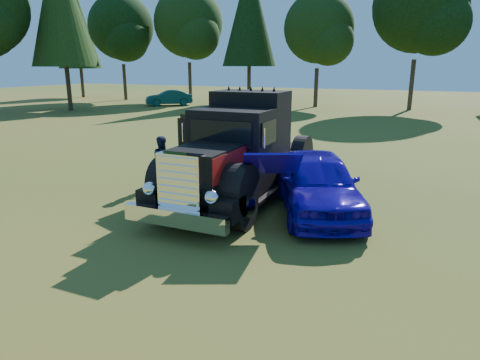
% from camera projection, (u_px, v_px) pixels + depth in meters
% --- Properties ---
extents(ground, '(120.00, 120.00, 0.00)m').
position_uv_depth(ground, '(185.00, 208.00, 11.46)').
color(ground, '#324F17').
rests_on(ground, ground).
extents(treeline, '(72.10, 24.04, 13.84)m').
position_uv_depth(treeline, '(330.00, 14.00, 34.63)').
color(treeline, '#2D2116').
rests_on(treeline, ground).
extents(diamond_t_truck, '(3.33, 7.16, 3.00)m').
position_uv_depth(diamond_t_truck, '(238.00, 155.00, 11.90)').
color(diamond_t_truck, black).
rests_on(diamond_t_truck, ground).
extents(hotrod_coupe, '(3.61, 5.00, 1.89)m').
position_uv_depth(hotrod_coupe, '(317.00, 182.00, 11.01)').
color(hotrod_coupe, '#073CA5').
rests_on(hotrod_coupe, ground).
extents(spectator_near, '(0.68, 0.75, 1.71)m').
position_uv_depth(spectator_near, '(195.00, 166.00, 12.53)').
color(spectator_near, '#1F2C4A').
rests_on(spectator_near, ground).
extents(spectator_far, '(0.87, 0.96, 1.61)m').
position_uv_depth(spectator_far, '(164.00, 162.00, 13.27)').
color(spectator_far, '#1E2248').
rests_on(spectator_far, ground).
extents(distant_teal_car, '(4.18, 3.95, 1.41)m').
position_uv_depth(distant_teal_car, '(169.00, 98.00, 40.13)').
color(distant_teal_car, '#082F35').
rests_on(distant_teal_car, ground).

